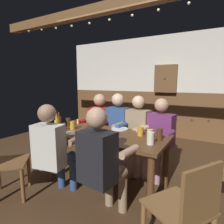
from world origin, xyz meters
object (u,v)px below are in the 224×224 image
(person_5, at_px, (102,160))
(table_candle, at_px, (78,121))
(person_2, at_px, (136,130))
(wall_dart_cabinet, at_px, (166,79))
(pint_glass_2, at_px, (68,122))
(pint_glass_4, at_px, (159,134))
(pint_glass_6, at_px, (140,131))
(plate_0, at_px, (73,133))
(plate_1, at_px, (120,129))
(person_1, at_px, (115,127))
(bottle_1, at_px, (90,122))
(pint_glass_5, at_px, (89,129))
(bottle_2, at_px, (57,125))
(person_3, at_px, (159,133))
(bottle_0, at_px, (59,122))
(person_0, at_px, (98,124))
(person_4, at_px, (54,149))
(pint_glass_0, at_px, (73,125))
(dining_table, at_px, (106,141))
(chair_empty_near_left, at_px, (186,210))
(pint_glass_1, at_px, (150,138))
(chair_empty_far_end, at_px, (1,161))
(pint_glass_3, at_px, (150,134))

(person_5, distance_m, table_candle, 1.42)
(person_2, bearing_deg, wall_dart_cabinet, -81.83)
(pint_glass_2, xyz_separation_m, pint_glass_4, (1.50, -0.02, 0.01))
(person_5, relative_size, pint_glass_6, 10.26)
(person_2, relative_size, plate_0, 5.81)
(plate_1, bearing_deg, person_1, 128.19)
(bottle_1, xyz_separation_m, pint_glass_5, (0.13, -0.20, -0.05))
(bottle_2, height_order, pint_glass_6, bottle_2)
(person_3, xyz_separation_m, person_5, (-0.21, -1.27, 0.00))
(bottle_0, distance_m, pint_glass_2, 0.19)
(plate_1, bearing_deg, person_0, 152.14)
(table_candle, bearing_deg, pint_glass_5, -35.39)
(person_3, xyz_separation_m, person_4, (-0.91, -1.26, -0.01))
(table_candle, bearing_deg, person_0, 63.68)
(bottle_1, xyz_separation_m, bottle_2, (-0.27, -0.41, -0.00))
(plate_0, height_order, pint_glass_2, pint_glass_2)
(pint_glass_0, bearing_deg, pint_glass_2, 149.13)
(dining_table, height_order, bottle_0, bottle_0)
(chair_empty_near_left, xyz_separation_m, pint_glass_1, (-0.49, 0.59, 0.34))
(person_3, height_order, pint_glass_1, person_3)
(bottle_0, bearing_deg, person_4, -50.56)
(pint_glass_0, distance_m, pint_glass_4, 1.29)
(dining_table, height_order, person_4, person_4)
(bottle_0, bearing_deg, pint_glass_0, 15.65)
(person_2, height_order, person_3, person_2)
(person_3, xyz_separation_m, wall_dart_cabinet, (-0.46, 2.14, 0.86))
(table_candle, relative_size, pint_glass_2, 0.62)
(pint_glass_6, bearing_deg, chair_empty_far_end, -143.53)
(bottle_1, xyz_separation_m, pint_glass_4, (1.09, -0.06, -0.03))
(person_2, distance_m, table_candle, 0.99)
(chair_empty_near_left, distance_m, pint_glass_5, 1.57)
(pint_glass_4, bearing_deg, pint_glass_3, 175.76)
(dining_table, bearing_deg, chair_empty_far_end, -136.64)
(pint_glass_3, height_order, wall_dart_cabinet, wall_dart_cabinet)
(person_5, xyz_separation_m, chair_empty_far_end, (-1.31, -0.28, -0.19))
(person_4, bearing_deg, person_0, 89.47)
(bottle_0, distance_m, pint_glass_4, 1.51)
(person_4, relative_size, table_candle, 14.99)
(pint_glass_2, bearing_deg, pint_glass_0, -30.87)
(pint_glass_3, bearing_deg, person_5, -110.35)
(chair_empty_far_end, distance_m, pint_glass_0, 1.01)
(plate_1, distance_m, pint_glass_0, 0.71)
(pint_glass_5, bearing_deg, person_1, 87.24)
(person_4, bearing_deg, person_3, 44.00)
(bottle_0, xyz_separation_m, pint_glass_0, (0.22, 0.06, -0.04))
(person_2, bearing_deg, plate_0, 62.19)
(chair_empty_far_end, relative_size, bottle_1, 3.34)
(plate_1, xyz_separation_m, pint_glass_5, (-0.29, -0.38, 0.05))
(dining_table, distance_m, pint_glass_0, 0.59)
(plate_1, distance_m, pint_glass_3, 0.60)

